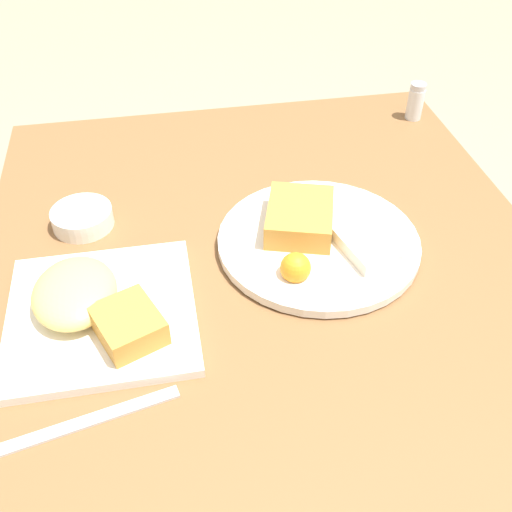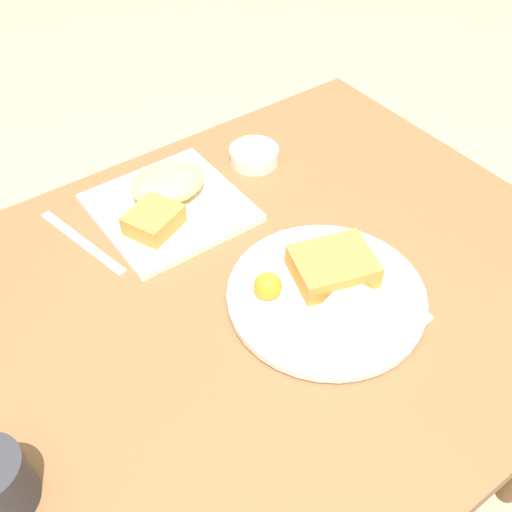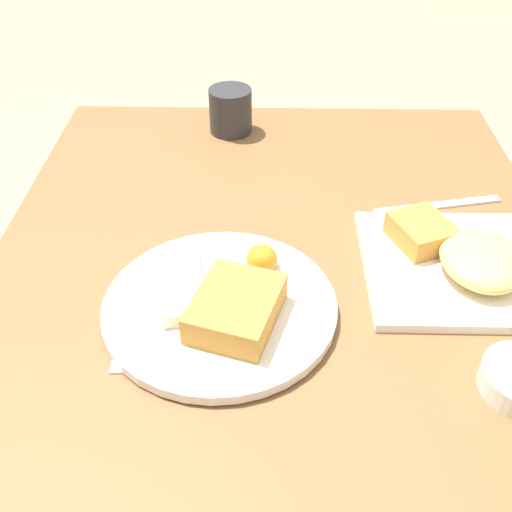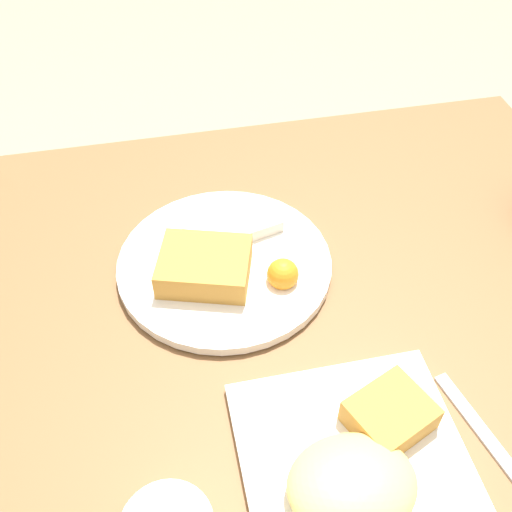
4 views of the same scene
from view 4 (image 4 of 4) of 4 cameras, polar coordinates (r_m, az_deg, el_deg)
name	(u,v)px [view 4 (image 4 of 4)]	position (r m, az deg, el deg)	size (l,w,h in m)	color
ground_plane	(274,507)	(1.47, 1.77, -22.81)	(8.00, 8.00, 0.00)	gray
dining_table	(284,337)	(0.89, 2.72, -7.74)	(1.09, 0.85, 0.74)	brown
menu_card	(207,266)	(0.87, -4.64, -0.97)	(0.17, 0.24, 0.00)	beige
plate_square_near	(359,465)	(0.69, 9.75, -19.03)	(0.25, 0.25, 0.06)	white
plate_oval_far	(223,262)	(0.85, -3.16, -0.55)	(0.31, 0.31, 0.05)	white
butter_knife	(498,452)	(0.76, 22.03, -16.91)	(0.06, 0.22, 0.00)	silver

